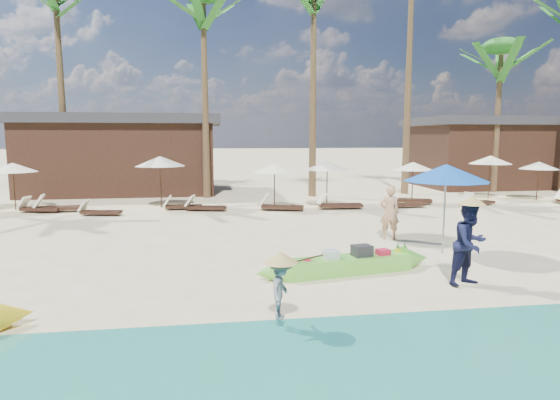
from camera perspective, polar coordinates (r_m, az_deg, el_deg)
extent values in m
plane|color=beige|center=(10.95, 8.46, -8.85)|extent=(240.00, 240.00, 0.00)
cube|color=tan|center=(6.67, 21.73, -20.57)|extent=(240.00, 4.50, 0.01)
cube|color=#62C03A|center=(10.94, 8.13, -7.86)|extent=(3.11, 1.18, 0.37)
cube|color=white|center=(10.94, 8.13, -7.77)|extent=(2.66, 0.93, 0.16)
cube|color=#262628|center=(11.05, 9.95, -6.31)|extent=(0.49, 0.41, 0.34)
cube|color=silver|center=(10.76, 6.20, -6.80)|extent=(0.38, 0.35, 0.27)
cube|color=red|center=(11.28, 12.43, -6.41)|extent=(0.33, 0.29, 0.21)
cylinder|color=red|center=(10.56, 3.32, -7.56)|extent=(0.21, 0.21, 0.09)
cylinder|color=#262628|center=(10.39, 2.28, -7.84)|extent=(0.19, 0.19, 0.08)
sphere|color=#C6B97C|center=(10.32, 0.68, -7.66)|extent=(0.17, 0.17, 0.17)
cylinder|color=yellow|center=(11.64, 14.15, -6.12)|extent=(0.13, 0.13, 0.17)
cylinder|color=yellow|center=(11.74, 14.94, -6.03)|extent=(0.13, 0.13, 0.17)
imported|color=tan|center=(14.59, 13.20, -1.50)|extent=(0.66, 0.50, 1.65)
imported|color=black|center=(10.59, 22.16, -4.95)|extent=(1.05, 0.93, 1.78)
imported|color=gray|center=(7.67, 0.11, -10.77)|extent=(0.56, 0.72, 0.98)
cylinder|color=#99999E|center=(13.17, 19.39, -1.21)|extent=(0.05, 0.05, 2.33)
cone|color=blue|center=(13.06, 19.59, 3.15)|extent=(2.23, 2.23, 0.46)
cylinder|color=#341F15|center=(22.82, -29.67, 1.35)|extent=(0.05, 0.05, 1.97)
cone|color=white|center=(22.75, -29.81, 3.47)|extent=(1.97, 1.97, 0.39)
cube|color=#341F15|center=(21.73, -27.07, -0.99)|extent=(1.72, 0.89, 0.12)
cube|color=white|center=(22.09, -28.72, -0.20)|extent=(0.48, 0.60, 0.48)
cube|color=#341F15|center=(21.52, -25.08, -0.89)|extent=(1.96, 0.88, 0.13)
cube|color=white|center=(21.62, -27.31, -0.09)|extent=(0.51, 0.67, 0.55)
cylinder|color=#341F15|center=(21.25, -14.32, 2.05)|extent=(0.06, 0.06, 2.21)
cone|color=white|center=(21.18, -14.41, 4.61)|extent=(2.21, 2.21, 0.44)
cube|color=#341F15|center=(19.93, -20.95, -1.39)|extent=(1.61, 0.75, 0.11)
cube|color=white|center=(20.16, -22.79, -0.59)|extent=(0.43, 0.55, 0.45)
cube|color=#341F15|center=(20.56, -11.65, -0.77)|extent=(1.56, 0.53, 0.11)
cube|color=white|center=(20.56, -13.57, -0.06)|extent=(0.36, 0.51, 0.45)
cylinder|color=#341F15|center=(20.17, -0.69, 1.58)|extent=(0.05, 0.05, 1.92)
cone|color=white|center=(20.10, -0.69, 3.92)|extent=(1.92, 1.92, 0.38)
cube|color=#341F15|center=(20.01, -8.95, -0.92)|extent=(1.70, 0.87, 0.11)
cube|color=white|center=(20.15, -10.94, -0.08)|extent=(0.47, 0.59, 0.47)
cylinder|color=#341F15|center=(20.84, 5.75, 1.86)|extent=(0.05, 0.05, 2.01)
cone|color=white|center=(20.77, 5.78, 4.23)|extent=(2.01, 2.01, 0.40)
cube|color=#341F15|center=(19.85, 0.32, -0.85)|extent=(1.85, 1.04, 0.12)
cube|color=white|center=(19.93, -1.89, 0.08)|extent=(0.54, 0.66, 0.51)
cube|color=#341F15|center=(20.45, 7.41, -0.64)|extent=(1.90, 0.76, 0.13)
cube|color=white|center=(20.27, 5.15, 0.25)|extent=(0.47, 0.63, 0.54)
cylinder|color=#341F15|center=(22.80, 15.85, 1.96)|extent=(0.05, 0.05, 1.89)
cone|color=white|center=(22.74, 15.92, 4.00)|extent=(1.89, 1.89, 0.38)
cube|color=#341F15|center=(21.44, 15.25, -0.54)|extent=(1.59, 0.64, 0.11)
cube|color=white|center=(21.08, 13.65, 0.13)|extent=(0.39, 0.53, 0.45)
cube|color=#341F15|center=(22.69, 15.68, -0.05)|extent=(1.95, 1.18, 0.13)
cube|color=white|center=(22.60, 13.64, 0.83)|extent=(0.59, 0.70, 0.54)
cylinder|color=#341F15|center=(25.97, 24.15, 2.49)|extent=(0.05, 0.05, 2.12)
cone|color=white|center=(25.92, 24.26, 4.50)|extent=(2.12, 2.12, 0.42)
cube|color=#341F15|center=(23.15, 23.01, -0.29)|extent=(1.66, 0.90, 0.11)
cube|color=white|center=(22.62, 21.83, 0.31)|extent=(0.47, 0.59, 0.46)
cylinder|color=#341F15|center=(26.36, 28.90, 1.99)|extent=(0.05, 0.05, 1.85)
cone|color=white|center=(26.31, 29.01, 3.71)|extent=(1.85, 1.85, 0.37)
cone|color=brown|center=(26.29, -25.12, 12.09)|extent=(0.40, 0.40, 10.89)
cone|color=brown|center=(24.40, -9.13, 12.14)|extent=(0.40, 0.40, 10.08)
cone|color=brown|center=(24.75, 4.06, 13.52)|extent=(0.40, 0.40, 11.26)
cone|color=brown|center=(26.82, 15.42, 14.86)|extent=(0.40, 0.40, 13.16)
cone|color=brown|center=(29.28, 24.96, 8.80)|extent=(0.40, 0.40, 8.07)
ellipsoid|color=#256619|center=(29.68, 25.41, 16.60)|extent=(2.08, 2.08, 0.88)
cube|color=#341F15|center=(28.01, -18.47, 4.83)|extent=(10.00, 6.00, 3.80)
cube|color=#2D2D33|center=(28.00, -18.66, 9.22)|extent=(10.80, 6.60, 0.50)
cube|color=#341F15|center=(32.43, 23.59, 4.92)|extent=(8.00, 6.00, 3.80)
cube|color=#2D2D33|center=(32.42, 23.80, 8.71)|extent=(8.80, 6.60, 0.50)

